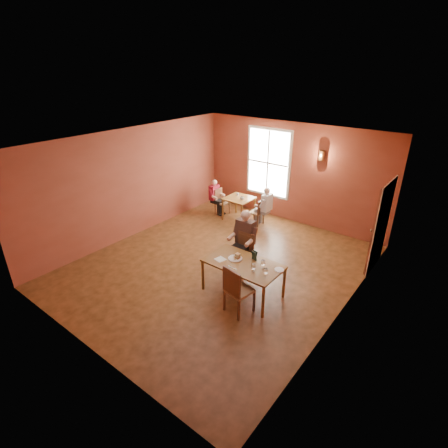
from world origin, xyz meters
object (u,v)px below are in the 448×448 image
Objects in this scene: diner_white at (257,207)px; chair_diner_maroon at (223,202)px; chair_empty at (239,289)px; second_table at (239,208)px; chair_diner_white at (256,212)px; diner_main at (241,246)px; main_table at (243,278)px; diner_maroon at (222,198)px; chair_diner_main at (241,254)px.

diner_white is 1.34m from chair_diner_maroon.
chair_empty reaches higher than second_table.
second_table is 0.98× the size of chair_diner_white.
diner_main reaches higher than diner_white.
diner_white reaches higher than chair_diner_maroon.
diner_main is 1.36× the size of chair_empty.
chair_diner_maroon is (-3.00, 3.13, 0.04)m from main_table.
diner_maroon reaches higher than chair_diner_white.
second_table is (-2.63, 3.66, -0.17)m from chair_empty.
diner_maroon is (-2.53, 2.48, 0.06)m from chair_diner_main.
chair_diner_white is 0.70× the size of diner_white.
chair_diner_main is 3.52m from chair_diner_maroon.
chair_empty is (0.79, -1.18, 0.04)m from chair_diner_main.
chair_diner_main is 1.16× the size of chair_diner_maroon.
diner_main reaches higher than chair_empty.
chair_empty reaches higher than chair_diner_white.
main_table is at bearing -151.56° from chair_diner_white.
chair_empty is 4.92m from chair_diner_maroon.
chair_empty is at bearing 42.13° from diner_maroon.
diner_main is at bearing -53.68° from second_table.
chair_diner_white is (-1.70, 3.13, 0.03)m from main_table.
diner_maroon is (-0.68, 0.00, 0.19)m from second_table.
main_table is 1.13× the size of diner_main.
second_table is (-1.85, 2.51, -0.35)m from diner_main.
chair_diner_main is 0.23m from diner_main.
diner_white is at bearing 0.00° from second_table.
diner_main is (0.00, -0.03, 0.22)m from chair_diner_main.
second_table is at bearing -53.68° from diner_main.
diner_main is at bearing 128.88° from main_table.
diner_white is 1.07× the size of diner_maroon.
chair_diner_white is 1.34m from diner_maroon.
chair_empty is at bearing 123.64° from chair_diner_main.
diner_maroon reaches higher than second_table.
chair_diner_maroon is (-1.33, 0.00, -0.17)m from diner_white.
diner_main is 1.41m from chair_empty.
main_table is at bearing 127.57° from chair_diner_main.
diner_maroon is (-1.36, 0.00, -0.04)m from diner_white.
chair_diner_maroon reaches higher than chair_diner_white.
chair_diner_white is 0.18m from diner_white.
diner_white reaches higher than second_table.
chair_diner_white is at bearing -64.54° from diner_main.
chair_diner_white is (-1.20, 2.51, -0.30)m from diner_main.
diner_maroon is (-3.31, 3.66, 0.03)m from chair_empty.
chair_diner_maroon is at bearing 142.86° from chair_empty.
chair_diner_main is at bearing -53.35° from second_table.
diner_white is at bearing 118.01° from main_table.
diner_white reaches higher than chair_diner_main.
diner_main reaches higher than chair_diner_main.
main_table is 1.54× the size of chair_empty.
main_table is 0.83m from chair_diner_main.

